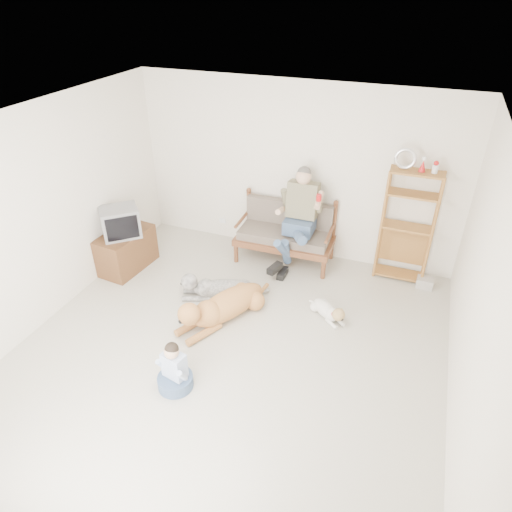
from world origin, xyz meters
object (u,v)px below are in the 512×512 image
at_px(etagere, 407,225).
at_px(tv_stand, 126,250).
at_px(loveseat, 286,231).
at_px(golden_retriever, 221,307).

distance_m(etagere, tv_stand, 4.19).
bearing_deg(loveseat, tv_stand, -154.35).
relative_size(etagere, golden_retriever, 1.28).
relative_size(tv_stand, golden_retriever, 0.61).
distance_m(loveseat, etagere, 1.80).
height_order(loveseat, golden_retriever, loveseat).
xyz_separation_m(loveseat, tv_stand, (-2.21, -1.13, -0.19)).
bearing_deg(tv_stand, etagere, 23.13).
height_order(loveseat, tv_stand, loveseat).
distance_m(tv_stand, golden_retriever, 2.00).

